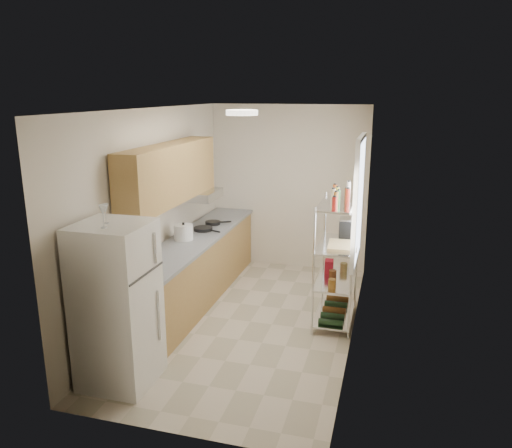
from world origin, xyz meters
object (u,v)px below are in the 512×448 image
at_px(refrigerator, 117,305).
at_px(frying_pan_large, 203,229).
at_px(espresso_machine, 346,228).
at_px(rice_cooker, 184,232).
at_px(cutting_board, 343,245).

relative_size(refrigerator, frying_pan_large, 6.14).
distance_m(refrigerator, espresso_machine, 2.91).
height_order(rice_cooker, espresso_machine, espresso_machine).
xyz_separation_m(refrigerator, rice_cooker, (-0.13, 1.91, 0.19)).
distance_m(rice_cooker, espresso_machine, 2.09).
relative_size(rice_cooker, espresso_machine, 0.94).
bearing_deg(refrigerator, espresso_machine, 47.67).
height_order(refrigerator, cutting_board, refrigerator).
distance_m(frying_pan_large, cutting_board, 2.08).
bearing_deg(rice_cooker, cutting_board, -2.97).
height_order(refrigerator, rice_cooker, refrigerator).
bearing_deg(refrigerator, cutting_board, 42.74).
bearing_deg(frying_pan_large, rice_cooker, -80.08).
bearing_deg(espresso_machine, rice_cooker, -176.79).
bearing_deg(rice_cooker, refrigerator, -86.09).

